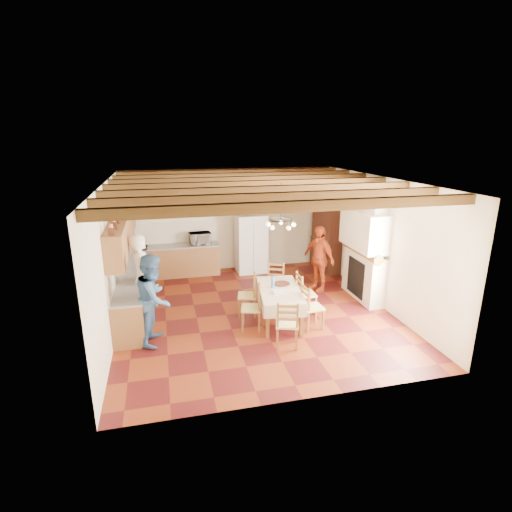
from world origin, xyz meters
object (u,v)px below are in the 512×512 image
Objects in this scene: chair_right_far at (306,293)px; microwave at (200,238)px; chair_end_far at (275,283)px; chair_left_near at (251,307)px; chair_right_near at (313,306)px; person_woman_blue at (154,299)px; hutch at (327,235)px; chair_left_far at (247,295)px; refrigerator at (251,243)px; chair_end_near at (287,323)px; person_man at (143,278)px; dining_table at (280,293)px; person_woman_red at (319,259)px.

microwave is (-2.03, 3.25, 0.58)m from chair_right_far.
chair_end_far is at bearing -64.37° from microwave.
chair_left_near is 1.00× the size of chair_right_near.
chair_right_far is 3.88m from microwave.
hutch is at bearing -42.50° from person_woman_blue.
chair_left_near is 3.82m from microwave.
microwave reaches higher than chair_left_far.
chair_right_far is at bearing -81.13° from refrigerator.
refrigerator is at bearing -76.50° from chair_end_near.
hutch reaches higher than chair_end_near.
person_man is 3.28× the size of microwave.
chair_left_far is at bearing -170.79° from chair_left_near.
person_man is (-2.22, 0.24, 0.49)m from chair_left_far.
refrigerator is at bearing -56.27° from person_man.
hutch is 4.79m from chair_end_near.
hutch is 2.23× the size of chair_end_far.
microwave is at bearing 110.95° from dining_table.
chair_end_near is at bearing 126.14° from chair_right_near.
refrigerator is 2.32m from person_woman_red.
refrigerator is 1.79× the size of chair_right_far.
chair_right_near is 1.00× the size of chair_end_far.
hutch reaches higher than refrigerator.
person_man reaches higher than person_woman_red.
person_man is 1.02m from person_woman_blue.
chair_end_near is (0.45, -1.54, 0.00)m from chair_left_far.
person_woman_blue is (-1.92, -0.07, 0.41)m from chair_left_near.
hutch is at bearing 150.87° from chair_left_near.
hutch is 1.20× the size of person_woman_blue.
person_woman_red is (4.09, 1.78, -0.03)m from person_woman_blue.
chair_left_far is at bearing -104.39° from person_man.
person_man reaches higher than refrigerator.
person_woman_red reaches higher than microwave.
chair_right_far is 1.52m from person_woman_red.
chair_left_near is at bearing -103.78° from chair_end_far.
person_woman_red is (4.33, 0.79, -0.11)m from person_man.
chair_right_far is at bearing -126.92° from hutch.
person_woman_red is (0.91, 1.96, 0.38)m from chair_right_near.
person_woman_blue is 4.00m from microwave.
chair_right_far is 1.00× the size of chair_end_near.
person_man reaches higher than dining_table.
person_woman_blue reaches higher than chair_end_far.
chair_right_near is at bearing -39.62° from dining_table.
refrigerator is 3.36m from dining_table.
person_woman_red is (-0.84, -1.47, -0.21)m from hutch.
chair_right_far is (0.12, 0.71, 0.00)m from chair_right_near.
refrigerator is at bearing 3.53° from chair_right_near.
chair_right_far is at bearing 122.95° from chair_left_near.
dining_table is 0.78m from chair_left_far.
person_woman_blue is (-2.73, -3.66, 0.03)m from refrigerator.
chair_left_near is 1.62× the size of microwave.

